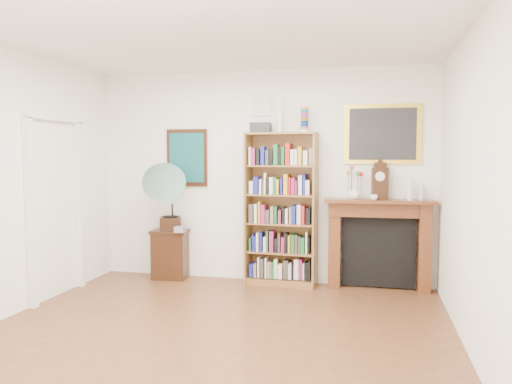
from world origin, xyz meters
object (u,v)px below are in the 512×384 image
at_px(flower_vase, 354,193).
at_px(teacup, 374,197).
at_px(gramophone, 166,193).
at_px(bottle_right, 421,192).
at_px(fireplace, 379,236).
at_px(side_cabinet, 170,254).
at_px(mantel_clock, 380,182).
at_px(bookshelf, 281,200).
at_px(bottle_left, 410,191).
at_px(cd_stack, 180,229).

xyz_separation_m(flower_vase, teacup, (0.24, -0.09, -0.04)).
bearing_deg(gramophone, teacup, -19.52).
bearing_deg(bottle_right, fireplace, 177.66).
xyz_separation_m(side_cabinet, mantel_clock, (2.77, 0.08, 1.03)).
height_order(bookshelf, side_cabinet, bookshelf).
relative_size(gramophone, bottle_left, 3.84).
distance_m(mantel_clock, bottle_right, 0.50).
height_order(cd_stack, bottle_right, bottle_right).
distance_m(side_cabinet, teacup, 2.83).
bearing_deg(teacup, bottle_right, 12.60).
bearing_deg(side_cabinet, mantel_clock, -3.72).
bearing_deg(fireplace, bottle_left, -15.67).
relative_size(bookshelf, mantel_clock, 4.97).
height_order(teacup, bottle_left, bottle_left).
bearing_deg(cd_stack, bookshelf, 7.08).
bearing_deg(flower_vase, mantel_clock, 6.93).
relative_size(bottle_left, bottle_right, 1.20).
xyz_separation_m(fireplace, bottle_left, (0.36, -0.08, 0.59)).
bearing_deg(bookshelf, bottle_left, 3.57).
distance_m(bookshelf, bottle_left, 1.60).
bearing_deg(bottle_right, bottle_left, -154.45).
height_order(bookshelf, cd_stack, bookshelf).
distance_m(side_cabinet, mantel_clock, 2.95).
relative_size(side_cabinet, flower_vase, 4.26).
height_order(cd_stack, mantel_clock, mantel_clock).
relative_size(flower_vase, teacup, 1.85).
xyz_separation_m(side_cabinet, flower_vase, (2.46, 0.04, 0.88)).
bearing_deg(fireplace, flower_vase, -172.39).
relative_size(fireplace, bottle_right, 6.80).
xyz_separation_m(bottle_left, bottle_right, (0.13, 0.06, -0.02)).
distance_m(cd_stack, bottle_right, 3.11).
relative_size(bookshelf, cd_stack, 18.95).
height_order(bottle_left, bottle_right, bottle_left).
distance_m(flower_vase, teacup, 0.26).
bearing_deg(bookshelf, gramophone, -172.49).
bearing_deg(teacup, fireplace, 65.80).
bearing_deg(mantel_clock, gramophone, 174.19).
xyz_separation_m(bookshelf, teacup, (1.17, -0.06, 0.07)).
relative_size(mantel_clock, bottle_left, 1.91).
bearing_deg(side_cabinet, bottle_right, -4.03).
relative_size(bookshelf, flower_vase, 14.56).
height_order(fireplace, mantel_clock, mantel_clock).
relative_size(bookshelf, bottle_right, 11.37).
bearing_deg(mantel_clock, bottle_right, -9.76).
relative_size(cd_stack, teacup, 1.42).
height_order(cd_stack, teacup, teacup).
distance_m(fireplace, bottle_left, 0.69).
bearing_deg(bottle_right, mantel_clock, 179.59).
xyz_separation_m(bookshelf, gramophone, (-1.55, -0.11, 0.08)).
xyz_separation_m(flower_vase, bottle_right, (0.80, 0.03, 0.02)).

